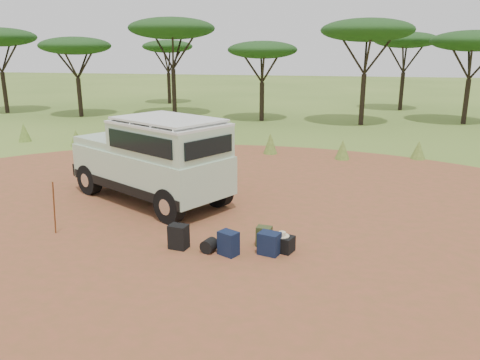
% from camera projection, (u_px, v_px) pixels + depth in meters
% --- Properties ---
extents(ground, '(140.00, 140.00, 0.00)m').
position_uv_depth(ground, '(216.00, 228.00, 11.64)').
color(ground, '#4F6D26').
rests_on(ground, ground).
extents(dirt_clearing, '(23.00, 23.00, 0.01)m').
position_uv_depth(dirt_clearing, '(216.00, 228.00, 11.64)').
color(dirt_clearing, brown).
rests_on(dirt_clearing, ground).
extents(grass_fringe, '(36.60, 1.60, 0.90)m').
position_uv_depth(grass_fringe, '(273.00, 145.00, 19.67)').
color(grass_fringe, '#4F6D26').
rests_on(grass_fringe, ground).
extents(acacia_treeline, '(46.70, 13.20, 6.26)m').
position_uv_depth(acacia_treeline, '(311.00, 39.00, 28.80)').
color(acacia_treeline, black).
rests_on(acacia_treeline, ground).
extents(safari_vehicle, '(5.45, 4.27, 2.51)m').
position_uv_depth(safari_vehicle, '(154.00, 161.00, 13.40)').
color(safari_vehicle, '#ADCBAD').
rests_on(safari_vehicle, ground).
extents(walking_staff, '(0.27, 0.27, 1.37)m').
position_uv_depth(walking_staff, '(54.00, 208.00, 11.01)').
color(walking_staff, brown).
rests_on(walking_staff, ground).
extents(backpack_black, '(0.45, 0.36, 0.56)m').
position_uv_depth(backpack_black, '(179.00, 237.00, 10.39)').
color(backpack_black, black).
rests_on(backpack_black, ground).
extents(backpack_navy, '(0.50, 0.45, 0.53)m').
position_uv_depth(backpack_navy, '(228.00, 243.00, 10.06)').
color(backpack_navy, '#111E35').
rests_on(backpack_navy, ground).
extents(backpack_olive, '(0.36, 0.28, 0.46)m').
position_uv_depth(backpack_olive, '(264.00, 236.00, 10.53)').
color(backpack_olive, '#3E4922').
rests_on(backpack_olive, ground).
extents(duffel_navy, '(0.52, 0.44, 0.50)m').
position_uv_depth(duffel_navy, '(269.00, 244.00, 10.10)').
color(duffel_navy, '#111E35').
rests_on(duffel_navy, ground).
extents(hard_case, '(0.59, 0.50, 0.36)m').
position_uv_depth(hard_case, '(282.00, 244.00, 10.27)').
color(hard_case, black).
rests_on(hard_case, ground).
extents(stuff_sack, '(0.38, 0.38, 0.31)m').
position_uv_depth(stuff_sack, '(209.00, 246.00, 10.23)').
color(stuff_sack, black).
rests_on(stuff_sack, ground).
extents(safari_hat, '(0.33, 0.33, 0.10)m').
position_uv_depth(safari_hat, '(282.00, 234.00, 10.22)').
color(safari_hat, beige).
rests_on(safari_hat, hard_case).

